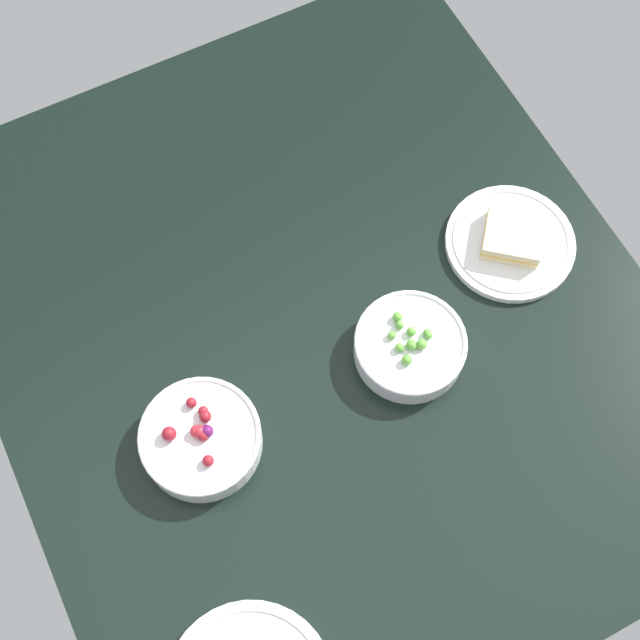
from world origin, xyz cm
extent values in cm
cube|color=black|center=(0.00, 0.00, 2.00)|extent=(112.56, 96.56, 4.00)
cylinder|color=silver|center=(9.77, 9.66, 6.01)|extent=(16.25, 16.25, 4.01)
torus|color=silver|center=(9.77, 9.66, 8.01)|extent=(16.40, 16.40, 0.80)
sphere|color=#599E38|center=(11.02, 10.63, 8.80)|extent=(1.59, 1.59, 1.59)
sphere|color=#599E38|center=(9.96, 7.62, 8.67)|extent=(1.31, 1.31, 1.31)
sphere|color=#599E38|center=(10.16, 12.26, 8.63)|extent=(1.23, 1.23, 1.23)
sphere|color=#599E38|center=(10.42, 9.29, 8.79)|extent=(1.56, 1.56, 1.56)
sphere|color=#599E38|center=(5.67, 9.66, 8.74)|extent=(1.45, 1.45, 1.45)
sphere|color=#599E38|center=(7.81, 7.56, 8.63)|extent=(1.23, 1.23, 1.23)
sphere|color=#599E38|center=(9.80, 12.30, 8.64)|extent=(1.25, 1.25, 1.25)
sphere|color=#599E38|center=(12.14, 7.63, 8.77)|extent=(1.52, 1.52, 1.52)
sphere|color=#599E38|center=(6.90, 9.36, 8.65)|extent=(1.28, 1.28, 1.28)
sphere|color=#599E38|center=(8.59, 10.32, 8.69)|extent=(1.36, 1.36, 1.36)
cylinder|color=silver|center=(1.32, 32.43, 4.64)|extent=(20.13, 20.13, 1.29)
torus|color=#B7B7BC|center=(1.32, 32.43, 5.29)|extent=(18.22, 18.22, 0.50)
cube|color=beige|center=(1.32, 32.43, 5.89)|extent=(12.03, 12.07, 1.20)
cube|color=#E5B24C|center=(1.32, 32.43, 6.89)|extent=(12.03, 12.07, 0.80)
cube|color=beige|center=(1.32, 32.43, 7.89)|extent=(12.03, 12.07, 1.20)
cylinder|color=silver|center=(8.66, -23.02, 6.12)|extent=(16.93, 16.93, 4.23)
torus|color=silver|center=(8.66, -23.02, 8.23)|extent=(17.06, 17.06, 0.80)
sphere|color=maroon|center=(5.97, -21.13, 8.95)|extent=(1.43, 1.43, 1.43)
sphere|color=maroon|center=(9.13, -22.58, 9.05)|extent=(1.63, 1.63, 1.63)
sphere|color=#B2232D|center=(8.48, -22.74, 9.14)|extent=(1.81, 1.81, 1.81)
sphere|color=#B2232D|center=(8.18, -23.18, 9.06)|extent=(1.66, 1.66, 1.66)
sphere|color=maroon|center=(6.83, -21.19, 9.09)|extent=(1.71, 1.71, 1.71)
sphere|color=maroon|center=(12.67, -23.39, 9.03)|extent=(1.59, 1.59, 1.59)
sphere|color=#59144C|center=(8.88, -21.86, 9.13)|extent=(1.80, 1.80, 1.80)
sphere|color=maroon|center=(4.12, -22.11, 8.98)|extent=(1.50, 1.50, 1.50)
sphere|color=maroon|center=(6.90, -26.59, 9.25)|extent=(2.04, 2.04, 2.04)
camera|label=1|loc=(45.47, -23.23, 125.00)|focal=49.32mm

